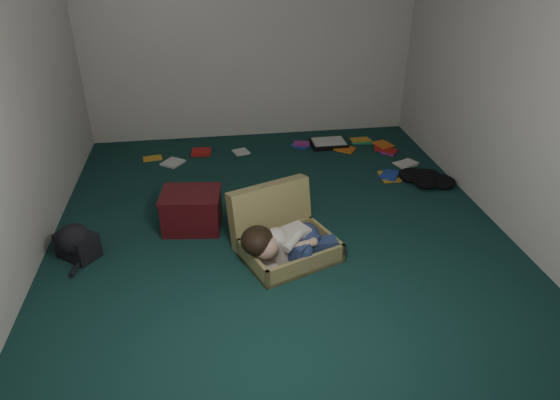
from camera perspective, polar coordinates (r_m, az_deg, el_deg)
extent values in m
plane|color=#123632|center=(4.58, -0.28, -2.90)|extent=(4.50, 4.50, 0.00)
plane|color=silver|center=(6.22, -3.48, 18.69)|extent=(4.50, 0.00, 4.50)
plane|color=silver|center=(2.04, 8.89, -5.39)|extent=(4.50, 0.00, 4.50)
plane|color=silver|center=(4.26, -28.52, 10.21)|extent=(0.00, 4.50, 4.50)
plane|color=silver|center=(4.75, 24.96, 12.73)|extent=(0.00, 4.50, 4.50)
cube|color=#978B53|center=(4.11, 1.21, -5.77)|extent=(0.87, 0.75, 0.17)
cube|color=silver|center=(4.13, 1.21, -6.25)|extent=(0.79, 0.67, 0.02)
cube|color=#978B53|center=(4.26, -1.09, -1.54)|extent=(0.76, 0.47, 0.54)
cube|color=beige|center=(4.03, 1.12, -4.92)|extent=(0.36, 0.31, 0.23)
sphere|color=tan|center=(3.88, -1.62, -5.36)|extent=(0.20, 0.20, 0.20)
ellipsoid|color=black|center=(3.89, -2.57, -4.67)|extent=(0.26, 0.28, 0.23)
ellipsoid|color=navy|center=(4.11, 2.93, -4.24)|extent=(0.24, 0.28, 0.23)
cube|color=navy|center=(4.00, 2.79, -5.48)|extent=(0.29, 0.28, 0.15)
cube|color=navy|center=(4.08, 4.73, -5.22)|extent=(0.26, 0.14, 0.11)
sphere|color=white|center=(4.16, 5.61, -4.85)|extent=(0.11, 0.11, 0.11)
sphere|color=white|center=(4.12, 6.18, -5.46)|extent=(0.10, 0.10, 0.10)
cylinder|color=tan|center=(3.93, 2.80, -5.11)|extent=(0.20, 0.13, 0.07)
cube|color=#470E13|center=(4.54, -10.02, -1.31)|extent=(0.54, 0.45, 0.33)
cube|color=#470E13|center=(4.45, -10.22, 0.66)|extent=(0.57, 0.47, 0.02)
cube|color=black|center=(6.25, 5.58, 6.45)|extent=(0.44, 0.33, 0.05)
cube|color=white|center=(6.24, 5.59, 6.71)|extent=(0.40, 0.29, 0.01)
cube|color=gold|center=(6.05, -14.37, 4.67)|extent=(0.21, 0.16, 0.02)
cube|color=red|center=(6.09, -8.97, 5.39)|extent=(0.26, 0.25, 0.02)
cube|color=white|center=(6.05, -4.48, 5.50)|extent=(0.21, 0.24, 0.02)
cube|color=#1E3DA7|center=(6.21, 2.36, 6.22)|extent=(0.22, 0.25, 0.02)
cube|color=orange|center=(6.15, 7.37, 5.79)|extent=(0.26, 0.24, 0.02)
cube|color=#248558|center=(6.41, 9.33, 6.64)|extent=(0.22, 0.17, 0.02)
cube|color=#962580|center=(6.17, 12.42, 5.40)|extent=(0.26, 0.25, 0.02)
cube|color=beige|center=(5.90, 14.08, 4.03)|extent=(0.19, 0.23, 0.02)
cube|color=gold|center=(5.56, 12.37, 2.63)|extent=(0.23, 0.26, 0.02)
cube|color=red|center=(6.30, 11.60, 5.99)|extent=(0.26, 0.23, 0.02)
cube|color=white|center=(5.88, -12.14, 4.19)|extent=(0.23, 0.19, 0.02)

